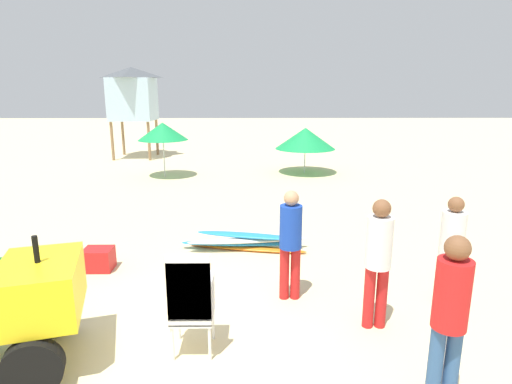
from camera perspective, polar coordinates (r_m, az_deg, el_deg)
The scene contains 11 objects.
ground at distance 5.40m, azimuth -16.34°, elevation -20.78°, with size 80.00×80.00×0.00m, color beige.
stacked_plastic_chairs at distance 4.95m, azimuth -8.78°, elevation -13.66°, with size 0.48×0.48×1.29m.
surfboard_pile at distance 8.15m, azimuth -1.39°, elevation -6.72°, with size 2.44×0.74×0.32m.
lifeguard_near_left at distance 5.55m, azimuth 16.15°, elevation -8.22°, with size 0.32×0.32×1.71m.
lifeguard_near_center at distance 4.43m, azimuth 24.66°, elevation -14.41°, with size 0.32×0.32×1.75m.
lifeguard_near_right at distance 6.09m, azimuth 4.68°, elevation -6.21°, with size 0.32×0.32×1.63m.
lifeguard_far_right at distance 6.44m, azimuth 24.83°, elevation -6.54°, with size 0.32×0.32×1.61m.
lifeguard_tower at distance 19.51m, azimuth -16.30°, elevation 12.60°, with size 1.98×1.98×3.90m.
beach_umbrella_mid at distance 15.38m, azimuth 6.66°, elevation 7.20°, with size 2.15×2.15×1.64m.
beach_umbrella_far at distance 14.90m, azimuth -12.45°, elevation 8.00°, with size 1.71×1.71×1.89m.
cooler_box at distance 7.75m, azimuth -20.44°, elevation -8.48°, with size 0.48×0.40×0.38m, color red.
Camera 1 is at (1.38, -4.26, 3.02)m, focal length 29.70 mm.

